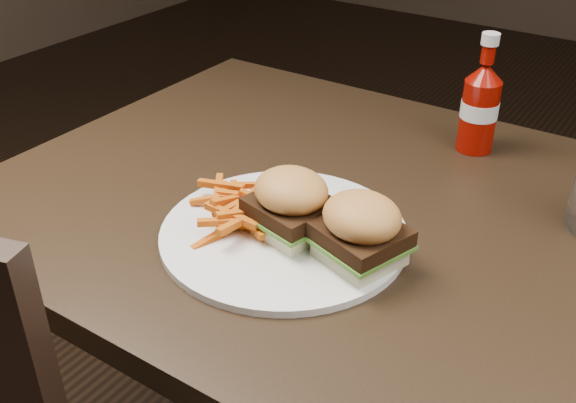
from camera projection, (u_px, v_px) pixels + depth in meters
The scene contains 6 objects.
dining_table at pixel (393, 229), 0.96m from camera, with size 1.20×0.80×0.04m, color black.
plate at pixel (284, 233), 0.90m from camera, with size 0.33×0.33×0.01m, color white.
sandwich_half_a at pixel (291, 225), 0.89m from camera, with size 0.09×0.08×0.02m, color #F9EFC2.
sandwich_half_b at pixel (359, 252), 0.84m from camera, with size 0.09×0.08×0.02m, color beige.
fries_pile at pixel (238, 204), 0.91m from camera, with size 0.12×0.12×0.05m, color orange, non-canonical shape.
ketchup_bottle at pixel (478, 116), 1.10m from camera, with size 0.06×0.06×0.12m, color #860A03.
Camera 1 is at (0.32, -0.75, 1.26)m, focal length 42.00 mm.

